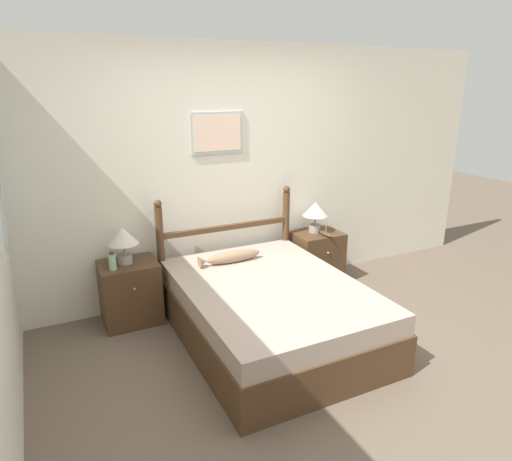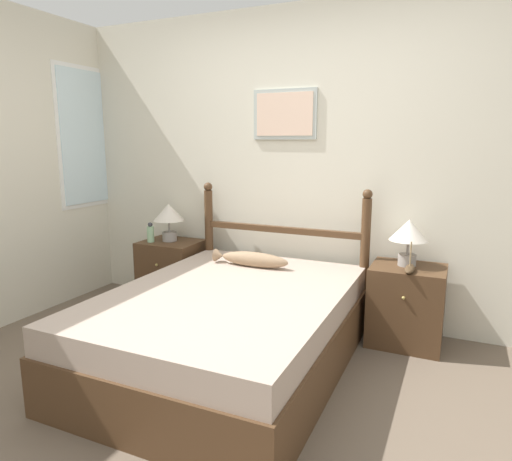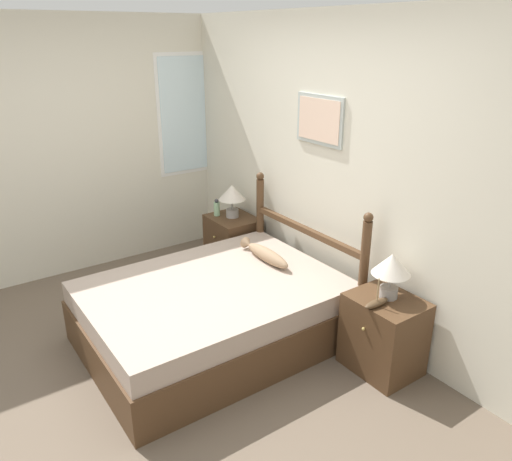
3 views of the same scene
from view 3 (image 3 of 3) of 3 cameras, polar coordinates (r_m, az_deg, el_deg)
The scene contains 12 objects.
ground_plane at distance 3.93m, azimuth -11.78°, elevation -15.86°, with size 16.00×16.00×0.00m, color brown.
wall_back at distance 4.23m, azimuth 8.83°, elevation 6.53°, with size 6.40×0.08×2.55m.
wall_left at distance 5.30m, azimuth -22.00°, elevation 8.34°, with size 0.08×6.40×2.55m.
bed at distance 4.09m, azimuth -4.87°, elevation -9.36°, with size 1.46×1.98×0.52m.
headboard at distance 4.43m, azimuth 5.67°, elevation -1.76°, with size 1.46×0.08×1.13m.
nightstand_left at distance 5.26m, azimuth -2.64°, elevation -1.51°, with size 0.52×0.45×0.59m.
nightstand_right at distance 3.87m, azimuth 14.36°, elevation -11.41°, with size 0.52×0.45×0.59m.
table_lamp_left at distance 5.09m, azimuth -2.76°, elevation 4.12°, with size 0.28×0.28×0.34m.
table_lamp_right at distance 3.64m, azimuth 15.21°, elevation -4.06°, with size 0.28×0.28×0.34m.
bottle at distance 5.19m, azimuth -4.50°, elevation 2.57°, with size 0.06×0.06×0.18m.
model_boat at distance 3.61m, azimuth 13.62°, elevation -8.04°, with size 0.07×0.22×0.21m.
fish_pillow at distance 4.32m, azimuth 1.08°, elevation -2.72°, with size 0.62×0.11×0.12m.
Camera 3 is at (2.93, -1.11, 2.37)m, focal length 35.00 mm.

